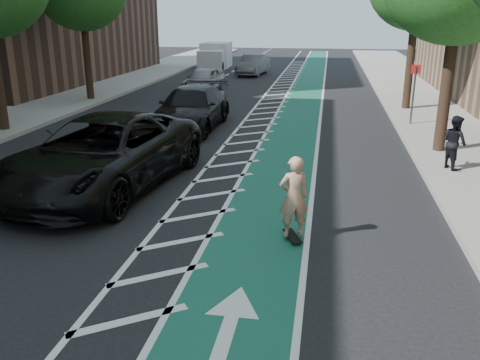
% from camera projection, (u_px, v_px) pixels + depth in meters
% --- Properties ---
extents(ground, '(120.00, 120.00, 0.00)m').
position_uv_depth(ground, '(110.00, 237.00, 10.44)').
color(ground, black).
rests_on(ground, ground).
extents(bike_lane, '(2.00, 90.00, 0.01)m').
position_uv_depth(bike_lane, '(292.00, 134.00, 19.32)').
color(bike_lane, '#1A5D55').
rests_on(bike_lane, ground).
extents(buffer_strip, '(1.40, 90.00, 0.01)m').
position_uv_depth(buffer_strip, '(253.00, 132.00, 19.56)').
color(buffer_strip, silver).
rests_on(buffer_strip, ground).
extents(sidewalk_right, '(5.00, 90.00, 0.15)m').
position_uv_depth(sidewalk_right, '(473.00, 139.00, 18.25)').
color(sidewalk_right, gray).
rests_on(sidewalk_right, ground).
extents(curb_right, '(0.12, 90.00, 0.16)m').
position_uv_depth(curb_right, '(402.00, 136.00, 18.64)').
color(curb_right, gray).
rests_on(curb_right, ground).
extents(curb_left, '(0.12, 90.00, 0.16)m').
position_uv_depth(curb_left, '(48.00, 123.00, 20.91)').
color(curb_left, gray).
rests_on(curb_left, ground).
extents(sign_post, '(0.35, 0.08, 2.47)m').
position_uv_depth(sign_post, '(413.00, 94.00, 20.03)').
color(sign_post, '#4C4C4C').
rests_on(sign_post, ground).
extents(skateboard, '(0.46, 0.74, 0.10)m').
position_uv_depth(skateboard, '(292.00, 236.00, 10.27)').
color(skateboard, black).
rests_on(skateboard, ground).
extents(skateboarder, '(0.71, 0.60, 1.66)m').
position_uv_depth(skateboarder, '(294.00, 197.00, 10.01)').
color(skateboarder, tan).
rests_on(skateboarder, skateboard).
extents(suv_near, '(3.95, 7.08, 1.87)m').
position_uv_depth(suv_near, '(104.00, 153.00, 13.06)').
color(suv_near, black).
rests_on(suv_near, ground).
extents(suv_far, '(2.34, 5.57, 1.61)m').
position_uv_depth(suv_far, '(191.00, 108.00, 20.00)').
color(suv_far, black).
rests_on(suv_far, ground).
extents(car_silver, '(2.09, 4.28, 1.41)m').
position_uv_depth(car_silver, '(204.00, 80.00, 29.42)').
color(car_silver, gray).
rests_on(car_silver, ground).
extents(car_grey, '(2.05, 4.62, 1.47)m').
position_uv_depth(car_grey, '(253.00, 65.00, 37.57)').
color(car_grey, '#5A5A5F').
rests_on(car_grey, ground).
extents(pedestrian, '(0.84, 0.91, 1.52)m').
position_uv_depth(pedestrian, '(455.00, 142.00, 14.30)').
color(pedestrian, black).
rests_on(pedestrian, sidewalk_right).
extents(box_truck, '(2.36, 4.96, 2.03)m').
position_uv_depth(box_truck, '(215.00, 56.00, 42.34)').
color(box_truck, silver).
rests_on(box_truck, ground).
extents(barrel_a, '(0.63, 0.63, 0.86)m').
position_uv_depth(barrel_a, '(77.00, 170.00, 13.48)').
color(barrel_a, '#E2450B').
rests_on(barrel_a, ground).
extents(barrel_b, '(0.67, 0.67, 0.91)m').
position_uv_depth(barrel_b, '(166.00, 121.00, 19.49)').
color(barrel_b, '#FF490D').
rests_on(barrel_b, ground).
extents(barrel_c, '(0.68, 0.68, 0.92)m').
position_uv_depth(barrel_c, '(186.00, 100.00, 24.26)').
color(barrel_c, '#E0560B').
rests_on(barrel_c, ground).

